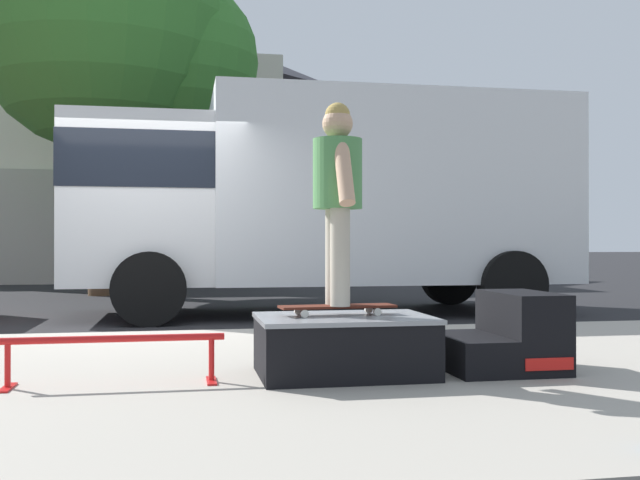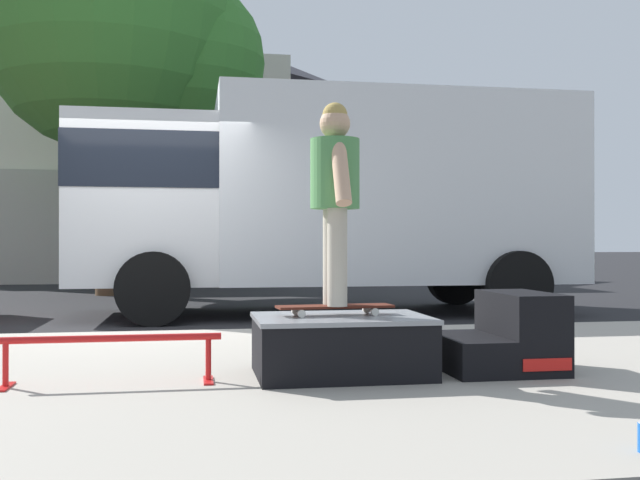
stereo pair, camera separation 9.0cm
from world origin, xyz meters
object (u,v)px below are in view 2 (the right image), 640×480
(box_truck, at_px, (325,194))
(skater_kid, at_px, (335,186))
(skate_box, at_px, (341,344))
(skateboard, at_px, (335,307))
(kicker_ramp, at_px, (505,338))
(grind_rail, at_px, (109,348))
(street_tree_main, at_px, (126,34))

(box_truck, bearing_deg, skater_kid, -99.48)
(skate_box, distance_m, box_truck, 5.68)
(skateboard, bearing_deg, kicker_ramp, -1.82)
(grind_rail, relative_size, skateboard, 1.74)
(skate_box, height_order, box_truck, box_truck)
(skateboard, bearing_deg, skate_box, -46.86)
(kicker_ramp, bearing_deg, grind_rail, -178.56)
(skateboard, bearing_deg, grind_rail, -175.88)
(kicker_ramp, bearing_deg, box_truck, 93.03)
(skater_kid, distance_m, street_tree_main, 10.67)
(skater_kid, bearing_deg, box_truck, 80.52)
(skate_box, bearing_deg, street_tree_main, 103.05)
(street_tree_main, bearing_deg, skate_box, -76.95)
(skateboard, distance_m, box_truck, 5.60)
(skate_box, xyz_separation_m, street_tree_main, (-2.27, 9.80, 4.73))
(kicker_ramp, xyz_separation_m, skater_kid, (-1.19, 0.04, 1.04))
(skateboard, relative_size, street_tree_main, 0.10)
(skater_kid, bearing_deg, skate_box, -46.86)
(skate_box, bearing_deg, box_truck, 80.94)
(grind_rail, distance_m, box_truck, 6.14)
(grind_rail, bearing_deg, box_truck, 66.91)
(grind_rail, distance_m, skater_kid, 1.78)
(skateboard, height_order, street_tree_main, street_tree_main)
(grind_rail, xyz_separation_m, street_tree_main, (-0.79, 9.87, 4.71))
(skate_box, relative_size, kicker_ramp, 1.50)
(skate_box, distance_m, street_tree_main, 11.12)
(skate_box, bearing_deg, grind_rail, -177.42)
(kicker_ramp, bearing_deg, skater_kid, 178.18)
(kicker_ramp, relative_size, box_truck, 0.11)
(street_tree_main, bearing_deg, skateboard, -77.10)
(kicker_ramp, relative_size, grind_rail, 0.56)
(grind_rail, height_order, skater_kid, skater_kid)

